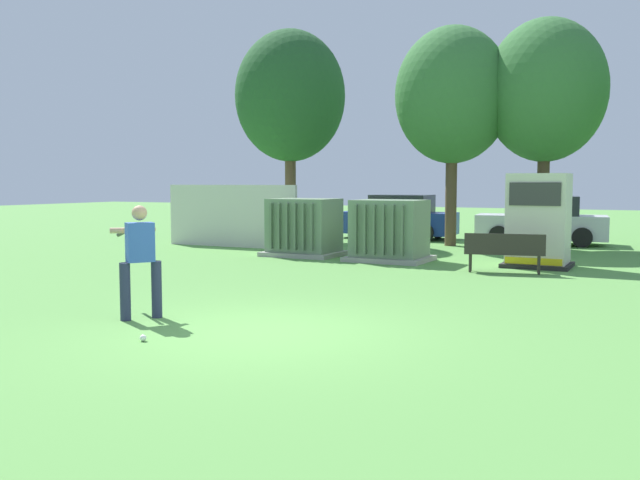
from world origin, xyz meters
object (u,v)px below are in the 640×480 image
Objects in this scene: transformer_mid_west at (389,231)px; parked_car_leftmost at (399,218)px; park_bench at (504,250)px; transformer_west at (304,228)px; generator_enclosure at (539,221)px; sports_ball at (143,338)px; parked_car_left_of_center at (542,222)px; batter at (139,255)px.

parked_car_leftmost is at bearing 108.46° from transformer_mid_west.
park_bench is 0.43× the size of parked_car_leftmost.
transformer_west is 6.92m from parked_car_leftmost.
generator_enclosure reaches higher than sports_ball.
generator_enclosure reaches higher than parked_car_left_of_center.
transformer_mid_west is at bearing -111.61° from parked_car_left_of_center.
park_bench is at bearing -86.58° from parked_car_left_of_center.
parked_car_left_of_center is (-0.97, 6.59, -0.38)m from generator_enclosure.
park_bench is (3.27, -1.15, -0.25)m from transformer_mid_west.
generator_enclosure is at bearing 72.96° from park_bench.
park_bench is 20.49× the size of sports_ball.
parked_car_left_of_center is at bearing 82.53° from sports_ball.
batter reaches higher than transformer_mid_west.
generator_enclosure is (6.40, 0.27, 0.35)m from transformer_west.
generator_enclosure reaches higher than transformer_mid_west.
park_bench is 8.80m from batter.
generator_enclosure is at bearing 6.44° from transformer_mid_west.
generator_enclosure is at bearing 2.45° from transformer_west.
parked_car_leftmost is 0.97× the size of parked_car_left_of_center.
parked_car_left_of_center reaches higher than sports_ball.
transformer_mid_west reaches higher than sports_ball.
batter is at bearing -115.90° from park_bench.
park_bench is 0.42× the size of parked_car_left_of_center.
transformer_mid_west is 0.50× the size of parked_car_leftmost.
parked_car_leftmost is (-6.11, 6.64, -0.38)m from generator_enclosure.
generator_enclosure is (3.75, 0.42, 0.35)m from transformer_mid_west.
park_bench is (5.92, -1.30, -0.25)m from transformer_west.
park_bench is at bearing 73.17° from sports_ball.
generator_enclosure reaches higher than batter.
transformer_mid_west is 0.91× the size of generator_enclosure.
parked_car_left_of_center is at bearing 93.42° from park_bench.
parked_car_left_of_center is (2.26, 17.26, 0.71)m from sports_ball.
park_bench is 8.18m from parked_car_left_of_center.
parked_car_left_of_center is at bearing -0.57° from parked_car_leftmost.
parked_car_left_of_center is at bearing 98.36° from generator_enclosure.
park_bench is at bearing 64.10° from batter.
generator_enclosure is at bearing -47.41° from parked_car_leftmost.
generator_enclosure reaches higher than park_bench.
parked_car_leftmost reaches higher than sports_ball.
parked_car_leftmost is at bearing 87.60° from transformer_west.
batter is 1.86m from sports_ball.
transformer_west reaches higher than sports_ball.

